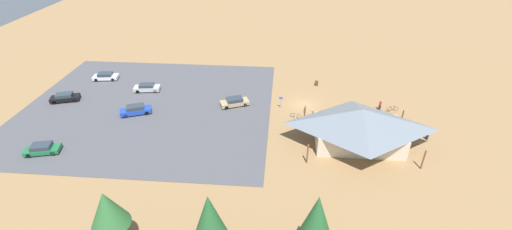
% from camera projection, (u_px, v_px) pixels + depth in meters
% --- Properties ---
extents(ground, '(160.00, 160.00, 0.00)m').
position_uv_depth(ground, '(304.00, 105.00, 56.55)').
color(ground, '#937047').
rests_on(ground, ground).
extents(parking_lot_asphalt, '(39.69, 34.75, 0.05)m').
position_uv_depth(parking_lot_asphalt, '(149.00, 106.00, 56.25)').
color(parking_lot_asphalt, '#4C4C51').
rests_on(parking_lot_asphalt, ground).
extents(bike_pavilion, '(14.59, 9.99, 5.44)m').
position_uv_depth(bike_pavilion, '(360.00, 124.00, 45.88)').
color(bike_pavilion, beige).
rests_on(bike_pavilion, ground).
extents(trash_bin, '(0.60, 0.60, 0.90)m').
position_uv_depth(trash_bin, '(316.00, 83.00, 62.48)').
color(trash_bin, brown).
rests_on(trash_bin, ground).
extents(lot_sign, '(0.56, 0.08, 2.20)m').
position_uv_depth(lot_sign, '(281.00, 101.00, 54.91)').
color(lot_sign, '#99999E').
rests_on(lot_sign, ground).
extents(pine_center, '(3.79, 3.79, 7.74)m').
position_uv_depth(pine_center, '(210.00, 221.00, 29.76)').
color(pine_center, brown).
rests_on(pine_center, ground).
extents(pine_midwest, '(3.55, 3.55, 6.80)m').
position_uv_depth(pine_midwest, '(107.00, 209.00, 30.80)').
color(pine_midwest, brown).
rests_on(pine_midwest, ground).
extents(pine_west, '(3.49, 3.49, 7.88)m').
position_uv_depth(pine_west, '(316.00, 221.00, 29.41)').
color(pine_west, brown).
rests_on(pine_west, ground).
extents(bicycle_white_near_sign, '(1.62, 0.69, 0.81)m').
position_uv_depth(bicycle_white_near_sign, '(296.00, 116.00, 53.03)').
color(bicycle_white_near_sign, black).
rests_on(bicycle_white_near_sign, ground).
extents(bicycle_orange_yard_left, '(1.08, 1.30, 0.75)m').
position_uv_depth(bicycle_orange_yard_left, '(297.00, 122.00, 51.46)').
color(bicycle_orange_yard_left, black).
rests_on(bicycle_orange_yard_left, ground).
extents(bicycle_green_edge_south, '(0.85, 1.45, 0.79)m').
position_uv_depth(bicycle_green_edge_south, '(400.00, 123.00, 51.20)').
color(bicycle_green_edge_south, black).
rests_on(bicycle_green_edge_south, ground).
extents(bicycle_yellow_near_porch, '(1.68, 0.66, 0.85)m').
position_uv_depth(bicycle_yellow_near_porch, '(356.00, 108.00, 55.05)').
color(bicycle_yellow_near_porch, black).
rests_on(bicycle_yellow_near_porch, ground).
extents(bicycle_teal_yard_front, '(0.54, 1.66, 0.80)m').
position_uv_depth(bicycle_teal_yard_front, '(312.00, 115.00, 53.18)').
color(bicycle_teal_yard_front, black).
rests_on(bicycle_teal_yard_front, ground).
extents(bicycle_purple_trailside, '(0.48, 1.71, 0.75)m').
position_uv_depth(bicycle_purple_trailside, '(305.00, 109.00, 54.75)').
color(bicycle_purple_trailside, black).
rests_on(bicycle_purple_trailside, ground).
extents(bicycle_silver_yard_center, '(0.75, 1.59, 0.78)m').
position_uv_depth(bicycle_silver_yard_center, '(389.00, 114.00, 53.41)').
color(bicycle_silver_yard_center, black).
rests_on(bicycle_silver_yard_center, ground).
extents(bicycle_red_front_row, '(1.74, 0.48, 0.86)m').
position_uv_depth(bicycle_red_front_row, '(393.00, 109.00, 54.81)').
color(bicycle_red_front_row, black).
rests_on(bicycle_red_front_row, ground).
extents(car_black_second_row, '(4.80, 3.06, 1.39)m').
position_uv_depth(car_black_second_row, '(65.00, 97.00, 57.29)').
color(car_black_second_row, black).
rests_on(car_black_second_row, parking_lot_asphalt).
extents(car_white_aisle_side, '(4.65, 2.43, 1.33)m').
position_uv_depth(car_white_aisle_side, '(106.00, 76.00, 64.37)').
color(car_white_aisle_side, white).
rests_on(car_white_aisle_side, parking_lot_asphalt).
extents(car_green_end_stall, '(4.63, 2.83, 1.35)m').
position_uv_depth(car_green_end_stall, '(42.00, 149.00, 45.29)').
color(car_green_end_stall, '#1E6B3D').
rests_on(car_green_end_stall, parking_lot_asphalt).
extents(car_silver_back_corner, '(4.60, 2.29, 1.35)m').
position_uv_depth(car_silver_back_corner, '(147.00, 88.00, 60.34)').
color(car_silver_back_corner, '#BCBCC1').
rests_on(car_silver_back_corner, parking_lot_asphalt).
extents(car_tan_far_end, '(4.93, 3.45, 1.39)m').
position_uv_depth(car_tan_far_end, '(235.00, 102.00, 56.00)').
color(car_tan_far_end, tan).
rests_on(car_tan_far_end, parking_lot_asphalt).
extents(car_blue_near_entry, '(4.97, 3.26, 1.50)m').
position_uv_depth(car_blue_near_entry, '(136.00, 110.00, 53.70)').
color(car_blue_near_entry, '#1E42B2').
rests_on(car_blue_near_entry, parking_lot_asphalt).
extents(visitor_crossing_yard, '(0.36, 0.37, 1.79)m').
position_uv_depth(visitor_crossing_yard, '(380.00, 105.00, 54.70)').
color(visitor_crossing_yard, '#2D3347').
rests_on(visitor_crossing_yard, ground).
extents(visitor_at_bikes, '(0.36, 0.39, 1.81)m').
position_uv_depth(visitor_at_bikes, '(428.00, 134.00, 47.80)').
color(visitor_at_bikes, '#2D3347').
rests_on(visitor_at_bikes, ground).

